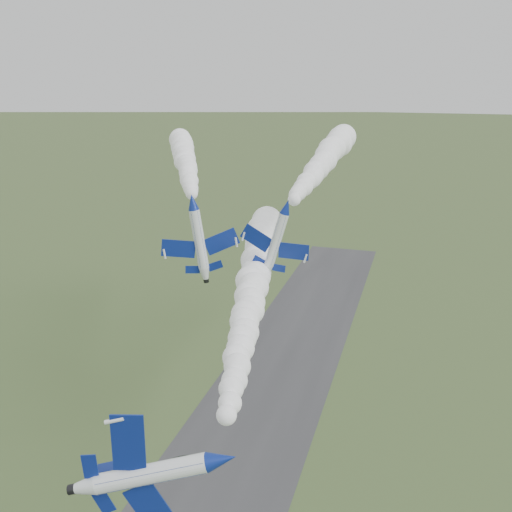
# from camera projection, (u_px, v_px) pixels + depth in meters

# --- Properties ---
(runway) EXTENTS (24.00, 260.00, 0.04)m
(runway) POSITION_uv_depth(u_px,v_px,m) (230.00, 464.00, 96.10)
(runway) COLOR #313134
(runway) RESTS_ON ground
(jet_lead) EXTENTS (5.48, 13.30, 10.85)m
(jet_lead) POSITION_uv_depth(u_px,v_px,m) (222.00, 460.00, 43.19)
(jet_lead) COLOR white
(smoke_trail_jet_lead) EXTENTS (22.18, 59.58, 5.42)m
(smoke_trail_jet_lead) POSITION_uv_depth(u_px,v_px,m) (252.00, 286.00, 74.65)
(smoke_trail_jet_lead) COLOR white
(jet_pair_left) EXTENTS (10.77, 12.42, 3.37)m
(jet_pair_left) POSITION_uv_depth(u_px,v_px,m) (192.00, 202.00, 77.76)
(jet_pair_left) COLOR white
(smoke_trail_jet_pair_left) EXTENTS (29.70, 58.64, 5.12)m
(smoke_trail_jet_pair_left) POSITION_uv_depth(u_px,v_px,m) (185.00, 160.00, 109.70)
(smoke_trail_jet_pair_left) COLOR white
(jet_pair_right) EXTENTS (9.14, 11.39, 3.53)m
(jet_pair_right) POSITION_uv_depth(u_px,v_px,m) (286.00, 207.00, 73.95)
(jet_pair_right) COLOR white
(smoke_trail_jet_pair_right) EXTENTS (6.62, 53.69, 5.45)m
(smoke_trail_jet_pair_right) POSITION_uv_depth(u_px,v_px,m) (323.00, 162.00, 100.13)
(smoke_trail_jet_pair_right) COLOR white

